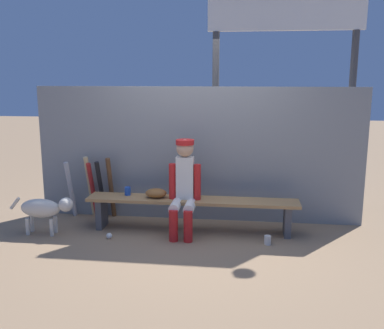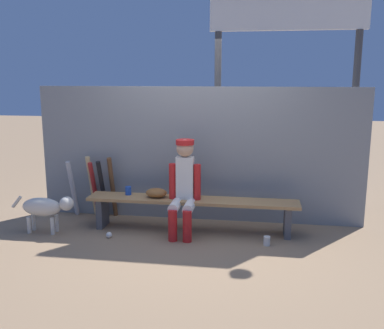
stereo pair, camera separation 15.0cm
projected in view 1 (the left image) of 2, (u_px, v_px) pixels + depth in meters
name	position (u px, v px, depth m)	size (l,w,h in m)	color
ground_plane	(192.00, 231.00, 5.69)	(30.00, 30.00, 0.00)	#937556
chainlink_fence	(197.00, 154.00, 5.99)	(4.49, 0.03, 1.84)	gray
dugout_bench	(192.00, 205.00, 5.62)	(2.72, 0.36, 0.43)	#AD7F4C
player_seated	(184.00, 185.00, 5.47)	(0.41, 0.55, 1.20)	silver
baseball_glove	(156.00, 193.00, 5.64)	(0.28, 0.20, 0.12)	brown
bat_wood_dark	(111.00, 188.00, 6.11)	(0.06, 0.06, 0.89)	brown
bat_aluminum_black	(101.00, 190.00, 6.09)	(0.06, 0.06, 0.85)	black
bat_aluminum_red	(93.00, 190.00, 6.16)	(0.06, 0.06, 0.81)	#B22323
bat_wood_natural	(90.00, 186.00, 6.18)	(0.06, 0.06, 0.89)	tan
bat_aluminum_silver	(71.00, 189.00, 6.16)	(0.06, 0.06, 0.83)	#B7B7BC
baseball	(109.00, 236.00, 5.40)	(0.07, 0.07, 0.07)	white
cup_on_ground	(268.00, 240.00, 5.22)	(0.08, 0.08, 0.11)	silver
cup_on_bench	(128.00, 191.00, 5.76)	(0.08, 0.08, 0.11)	#1E47AD
scoreboard	(289.00, 28.00, 6.12)	(2.45, 0.27, 3.71)	#3F3F42
dog	(45.00, 209.00, 5.51)	(0.84, 0.20, 0.49)	beige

